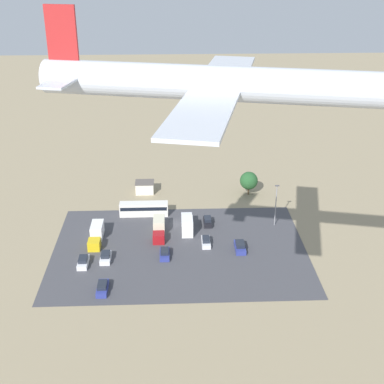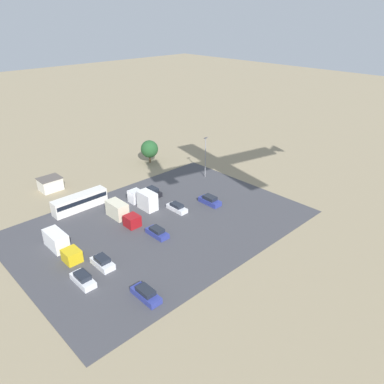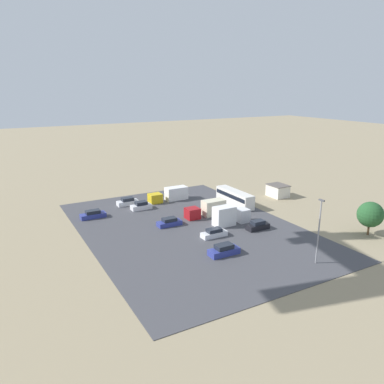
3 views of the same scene
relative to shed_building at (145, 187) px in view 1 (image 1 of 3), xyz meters
name	(u,v)px [view 1 (image 1 of 3)]	position (x,y,z in m)	size (l,w,h in m)	color
ground_plane	(179,225)	(-8.07, 17.12, -1.40)	(400.00, 400.00, 0.00)	gray
parking_lot_surface	(180,249)	(-8.07, 27.61, -1.36)	(50.55, 35.69, 0.08)	#424247
shed_building	(145,187)	(0.00, 0.00, 0.00)	(4.59, 3.87, 2.78)	silver
bus	(144,208)	(-0.31, 12.32, 0.30)	(10.83, 2.47, 3.01)	silver
parked_car_0	(106,257)	(6.31, 31.13, -0.63)	(1.96, 4.20, 1.64)	silver
parked_car_1	(206,241)	(-13.47, 25.81, -0.72)	(1.72, 4.50, 1.44)	silver
parked_car_2	(83,262)	(10.41, 32.61, -0.65)	(1.87, 4.48, 1.60)	silver
parked_car_3	(102,288)	(5.80, 41.22, -0.68)	(1.86, 4.79, 1.53)	navy
parked_car_4	(208,221)	(-14.36, 17.24, -0.64)	(1.74, 4.19, 1.63)	black
parked_car_5	(165,253)	(-5.08, 30.14, -0.71)	(1.88, 4.45, 1.47)	navy
parked_car_6	(240,247)	(-20.12, 28.25, -0.63)	(1.99, 4.77, 1.65)	navy
parked_truck_0	(159,228)	(-3.83, 21.24, 0.05)	(2.39, 8.21, 2.98)	maroon
parked_truck_1	(187,224)	(-9.80, 20.22, 0.30)	(2.33, 7.10, 3.55)	silver
parked_truck_2	(96,234)	(9.03, 23.10, -0.02)	(2.39, 8.91, 2.84)	gold
tree_near_shed	(249,181)	(-25.36, 2.15, 2.25)	(4.36, 4.36, 5.83)	brown
light_pole_lot_centre	(276,204)	(-28.88, 18.31, 3.88)	(0.90, 0.28, 9.52)	gray
airplane	(228,84)	(-12.54, 67.47, 41.61)	(39.13, 33.03, 8.98)	silver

